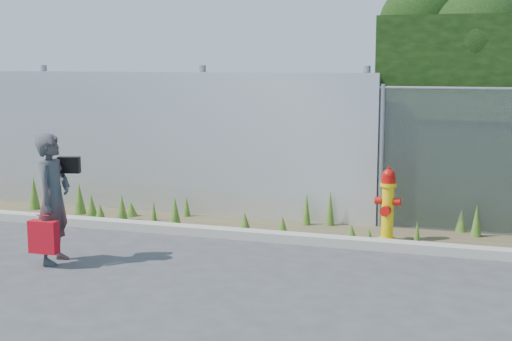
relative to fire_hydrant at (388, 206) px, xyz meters
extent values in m
plane|color=#3C3B3E|center=(-1.26, -2.20, -0.49)|extent=(80.00, 80.00, 0.00)
cube|color=#9F9A8F|center=(-1.26, -0.40, -0.43)|extent=(16.00, 0.22, 0.12)
cube|color=#4B402B|center=(-1.26, 0.20, -0.48)|extent=(16.00, 1.20, 0.01)
cone|color=#385F1C|center=(-3.11, 0.58, -0.33)|extent=(0.12, 0.12, 0.31)
cone|color=#385F1C|center=(-1.40, -0.10, -0.35)|extent=(0.16, 0.16, 0.27)
cone|color=#385F1C|center=(-5.65, 0.34, -0.22)|extent=(0.19, 0.19, 0.53)
cone|color=#385F1C|center=(-4.76, 0.24, -0.24)|extent=(0.20, 0.20, 0.49)
cone|color=#385F1C|center=(-3.93, 0.33, -0.37)|extent=(0.21, 0.21, 0.23)
cone|color=#385F1C|center=(-4.17, -0.17, -0.34)|extent=(0.19, 0.19, 0.28)
cone|color=#385F1C|center=(-3.91, 0.03, -0.29)|extent=(0.17, 0.17, 0.40)
cone|color=#385F1C|center=(-0.90, 0.65, -0.23)|extent=(0.13, 0.13, 0.52)
cone|color=#385F1C|center=(0.39, 0.01, -0.33)|extent=(0.10, 0.10, 0.30)
cone|color=#385F1C|center=(-4.35, -0.09, -0.29)|extent=(0.21, 0.21, 0.40)
cone|color=#385F1C|center=(-1.92, -0.17, -0.33)|extent=(0.20, 0.20, 0.30)
cone|color=#385F1C|center=(-3.00, -0.08, -0.26)|extent=(0.18, 0.18, 0.44)
cone|color=#385F1C|center=(0.92, 0.83, -0.32)|extent=(0.17, 0.17, 0.34)
cone|color=#385F1C|center=(-0.21, -0.18, -0.38)|extent=(0.13, 0.13, 0.20)
cone|color=#385F1C|center=(1.12, 0.59, -0.26)|extent=(0.15, 0.15, 0.45)
cone|color=#385F1C|center=(-1.23, 0.58, -0.25)|extent=(0.13, 0.13, 0.48)
cone|color=#385F1C|center=(-0.45, -0.12, -0.37)|extent=(0.17, 0.17, 0.22)
cone|color=#385F1C|center=(-3.46, 0.16, -0.33)|extent=(0.09, 0.09, 0.31)
cube|color=silver|center=(-4.51, 0.80, 0.61)|extent=(8.50, 0.08, 2.20)
cylinder|color=gray|center=(-5.76, 0.92, 0.66)|extent=(0.10, 0.10, 2.30)
cylinder|color=gray|center=(-2.96, 0.92, 0.66)|extent=(0.10, 0.10, 2.30)
cylinder|color=gray|center=(-0.46, 0.92, 0.66)|extent=(0.10, 0.10, 2.30)
cylinder|color=gray|center=(-0.21, 0.80, 0.54)|extent=(0.07, 0.07, 2.05)
sphere|color=black|center=(0.17, 1.93, 2.43)|extent=(1.24, 1.24, 1.24)
sphere|color=black|center=(1.00, 1.71, 2.15)|extent=(1.47, 1.47, 1.47)
cylinder|color=yellow|center=(0.00, 0.01, -0.46)|extent=(0.25, 0.25, 0.05)
cylinder|color=yellow|center=(0.00, 0.01, -0.11)|extent=(0.16, 0.16, 0.75)
cylinder|color=yellow|center=(0.00, 0.01, 0.28)|extent=(0.21, 0.21, 0.04)
cylinder|color=#B20F0A|center=(0.00, 0.01, 0.34)|extent=(0.19, 0.19, 0.09)
sphere|color=#B20F0A|center=(0.00, 0.01, 0.41)|extent=(0.17, 0.17, 0.17)
cylinder|color=#B20F0A|center=(0.00, 0.01, 0.49)|extent=(0.04, 0.04, 0.04)
cylinder|color=#B20F0A|center=(-0.12, 0.01, 0.06)|extent=(0.09, 0.10, 0.10)
cylinder|color=#B20F0A|center=(0.12, 0.01, 0.06)|extent=(0.09, 0.10, 0.10)
cylinder|color=#B20F0A|center=(0.00, -0.12, -0.04)|extent=(0.13, 0.11, 0.13)
imported|color=#0E5B5C|center=(-3.62, -2.15, 0.28)|extent=(0.42, 0.59, 1.54)
cube|color=#AD091F|center=(-3.62, -2.38, -0.12)|extent=(0.34, 0.13, 0.38)
cylinder|color=#AD091F|center=(-3.62, -2.38, 0.13)|extent=(0.16, 0.01, 0.01)
cube|color=black|center=(-3.56, -1.89, 0.65)|extent=(0.26, 0.11, 0.19)
camera|label=1|loc=(1.14, -9.24, 1.88)|focal=50.00mm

